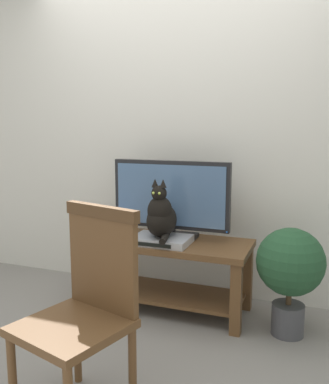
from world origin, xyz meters
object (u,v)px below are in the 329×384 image
(cat, at_px, (161,216))
(book_stack, at_px, (115,226))
(tv, at_px, (171,198))
(media_box, at_px, (162,240))
(potted_plant, at_px, (290,268))
(tv_stand, at_px, (167,262))
(wooden_chair, at_px, (86,298))

(cat, distance_m, book_stack, 0.43)
(tv, height_order, book_stack, tv)
(media_box, height_order, cat, cat)
(cat, xyz_separation_m, potted_plant, (0.88, 0.02, -0.28))
(tv_stand, distance_m, wooden_chair, 1.18)
(media_box, bearing_deg, wooden_chair, -88.29)
(tv, bearing_deg, media_box, -91.63)
(potted_plant, bearing_deg, tv_stand, 174.47)
(cat, distance_m, potted_plant, 0.92)
(tv_stand, distance_m, tv, 0.47)
(tv, bearing_deg, tv_stand, -90.02)
(wooden_chair, relative_size, potted_plant, 1.37)
(tv, height_order, cat, tv)
(wooden_chair, height_order, book_stack, wooden_chair)
(wooden_chair, bearing_deg, cat, 91.67)
(book_stack, bearing_deg, tv_stand, 3.25)
(tv, height_order, media_box, tv)
(wooden_chair, height_order, potted_plant, wooden_chair)
(media_box, xyz_separation_m, cat, (0.00, -0.02, 0.18))
(tv, relative_size, cat, 2.13)
(tv, bearing_deg, cat, -91.13)
(cat, xyz_separation_m, book_stack, (-0.41, 0.09, -0.12))
(tv, distance_m, potted_plant, 0.96)
(tv_stand, height_order, media_box, media_box)
(tv_stand, xyz_separation_m, cat, (-0.00, -0.11, 0.37))
(tv_stand, bearing_deg, potted_plant, -5.53)
(cat, relative_size, potted_plant, 0.58)
(media_box, xyz_separation_m, book_stack, (-0.41, 0.07, 0.05))
(media_box, distance_m, book_stack, 0.42)
(tv, height_order, potted_plant, tv)
(tv, xyz_separation_m, wooden_chair, (0.03, -1.24, -0.27))
(media_box, distance_m, cat, 0.18)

